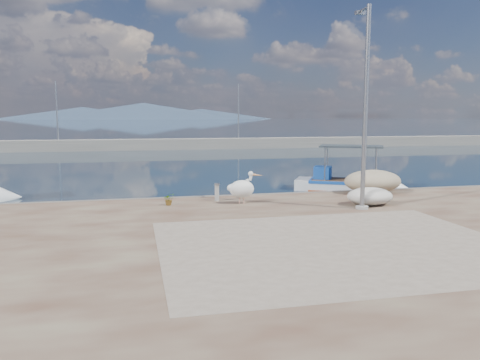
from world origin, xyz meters
The scene contains 12 objects.
ground centered at (0.00, 0.00, 0.00)m, with size 1400.00×1400.00×0.00m, color #162635.
quay centered at (0.00, -6.00, 0.25)m, with size 44.00×22.00×0.50m, color #46281E.
quay_patch centered at (1.00, -3.00, 0.50)m, with size 9.00×7.00×0.01m, color gray.
breakwater centered at (0.00, 40.00, 0.60)m, with size 120.00×2.20×7.50m.
mountains centered at (4.39, 650.00, 9.51)m, with size 370.00×280.00×22.00m.
boat_right centered at (6.65, 7.99, 0.21)m, with size 5.78×4.26×2.68m.
pelican centered at (-0.07, 3.09, 1.08)m, with size 1.29×0.78×1.23m.
lamp_post centered at (3.86, 1.20, 3.80)m, with size 0.44×0.96×7.00m.
bollard_near centered at (-0.90, 3.87, 0.87)m, with size 0.22×0.22×0.68m.
potted_plant centered at (-2.79, 3.38, 0.72)m, with size 0.40×0.35×0.45m, color #33722D.
net_pile_d centered at (4.48, 1.79, 0.83)m, with size 1.74×1.30×0.65m, color silver.
net_pile_c centered at (5.96, 4.32, 0.99)m, with size 2.51×1.79×0.99m, color #C1B08F.
Camera 1 is at (-3.98, -13.79, 3.77)m, focal length 35.00 mm.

